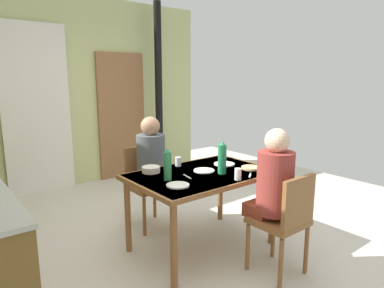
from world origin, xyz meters
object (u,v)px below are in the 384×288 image
at_px(water_bottle_green_near, 168,165).
at_px(water_bottle_green_far, 222,158).
at_px(chair_far_diner, 146,181).
at_px(serving_bowl_center, 151,169).
at_px(chair_near_diner, 286,219).
at_px(person_near_diner, 274,181).
at_px(dining_table, 202,181).
at_px(person_far_diner, 152,158).

bearing_deg(water_bottle_green_near, water_bottle_green_far, -16.25).
distance_m(chair_far_diner, serving_bowl_center, 0.60).
relative_size(chair_near_diner, person_near_diner, 1.13).
height_order(person_near_diner, water_bottle_green_far, person_near_diner).
height_order(dining_table, chair_near_diner, chair_near_diner).
distance_m(dining_table, serving_bowl_center, 0.49).
distance_m(chair_far_diner, person_near_diner, 1.51).
relative_size(dining_table, person_near_diner, 1.72).
bearing_deg(serving_bowl_center, water_bottle_green_far, -42.04).
bearing_deg(chair_far_diner, water_bottle_green_far, 106.18).
bearing_deg(water_bottle_green_far, chair_near_diner, -82.22).
bearing_deg(water_bottle_green_near, chair_near_diner, -53.49).
xyz_separation_m(water_bottle_green_near, serving_bowl_center, (0.01, 0.30, -0.11)).
xyz_separation_m(chair_far_diner, water_bottle_green_near, (-0.24, -0.78, 0.38)).
bearing_deg(chair_near_diner, water_bottle_green_far, 97.78).
xyz_separation_m(chair_near_diner, water_bottle_green_far, (-0.09, 0.66, 0.39)).
bearing_deg(dining_table, serving_bowl_center, 139.64).
xyz_separation_m(chair_far_diner, person_near_diner, (0.36, -1.44, 0.28)).
height_order(chair_far_diner, water_bottle_green_near, water_bottle_green_near).
relative_size(person_far_diner, serving_bowl_center, 4.53).
relative_size(dining_table, serving_bowl_center, 7.78).
height_order(chair_far_diner, serving_bowl_center, chair_far_diner).
height_order(person_far_diner, water_bottle_green_far, person_far_diner).
relative_size(water_bottle_green_far, serving_bowl_center, 1.80).
xyz_separation_m(person_near_diner, person_far_diner, (-0.36, 1.31, 0.00)).
distance_m(chair_far_diner, water_bottle_green_far, 1.04).
height_order(chair_near_diner, person_near_diner, person_near_diner).
xyz_separation_m(water_bottle_green_near, water_bottle_green_far, (0.51, -0.15, 0.01)).
distance_m(dining_table, person_far_diner, 0.68).
distance_m(person_near_diner, person_far_diner, 1.36).
relative_size(water_bottle_green_near, water_bottle_green_far, 0.92).
xyz_separation_m(chair_near_diner, water_bottle_green_near, (-0.59, 0.80, 0.38)).
bearing_deg(person_near_diner, water_bottle_green_near, 131.72).
bearing_deg(water_bottle_green_near, serving_bowl_center, 87.41).
bearing_deg(water_bottle_green_far, chair_far_diner, 106.18).
bearing_deg(serving_bowl_center, person_far_diner, 57.02).
distance_m(water_bottle_green_far, serving_bowl_center, 0.67).
relative_size(chair_far_diner, water_bottle_green_far, 2.84).
bearing_deg(person_near_diner, chair_far_diner, 103.92).
distance_m(water_bottle_green_near, serving_bowl_center, 0.31).
height_order(dining_table, chair_far_diner, chair_far_diner).
bearing_deg(water_bottle_green_near, person_far_diner, 69.70).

